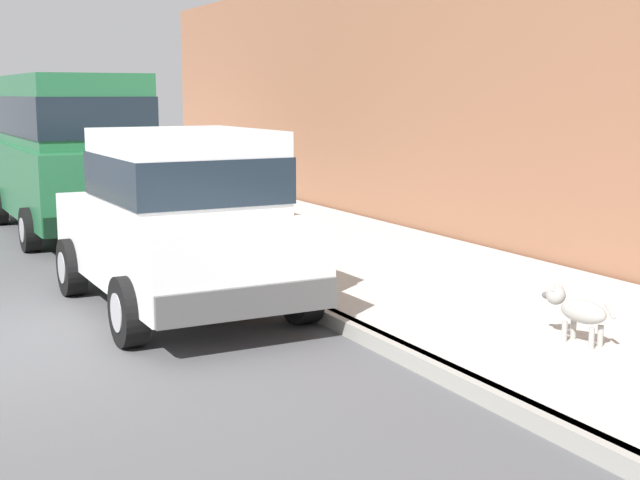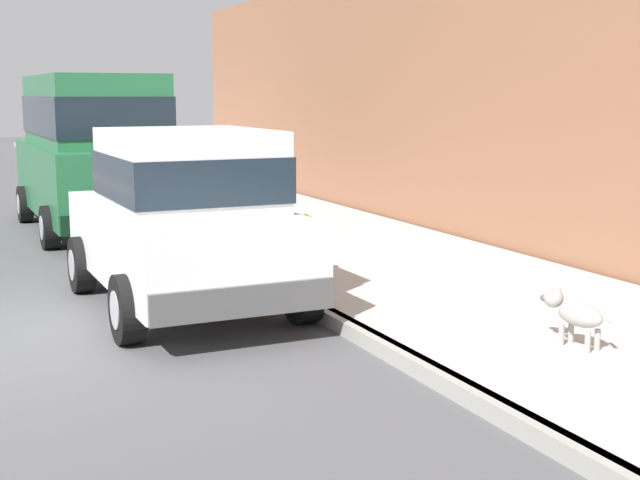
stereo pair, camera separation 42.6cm
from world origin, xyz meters
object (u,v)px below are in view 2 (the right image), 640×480
object	(u,v)px
car_green_van	(93,146)
car_white_hatchback	(185,217)
dog_grey	(574,312)
fire_hydrant	(306,247)

from	to	relation	value
car_green_van	car_white_hatchback	bearing A→B (deg)	-90.77
car_green_van	dog_grey	xyz separation A→B (m)	(2.38, -8.92, -0.97)
car_white_hatchback	fire_hydrant	distance (m)	1.68
fire_hydrant	car_green_van	bearing A→B (deg)	105.37
car_white_hatchback	car_green_van	world-z (taller)	car_green_van
car_white_hatchback	dog_grey	distance (m)	4.03
car_green_van	fire_hydrant	size ratio (longest dim) A/B	6.79
car_white_hatchback	fire_hydrant	xyz separation A→B (m)	(1.55, 0.42, -0.50)
car_white_hatchback	dog_grey	bearing A→B (deg)	-51.99
car_white_hatchback	car_green_van	size ratio (longest dim) A/B	0.78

